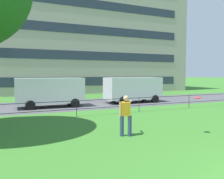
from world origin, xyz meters
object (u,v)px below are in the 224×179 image
(panel_van_left, at_px, (50,91))
(panel_van_right, at_px, (133,88))
(person_thrower, at_px, (126,114))
(frisbee, at_px, (197,98))
(apartment_building_background, at_px, (83,25))

(panel_van_left, bearing_deg, panel_van_right, 0.12)
(person_thrower, bearing_deg, panel_van_left, 98.06)
(frisbee, bearing_deg, person_thrower, 161.04)
(person_thrower, distance_m, apartment_building_background, 28.02)
(panel_van_left, relative_size, panel_van_right, 1.01)
(frisbee, distance_m, apartment_building_background, 28.24)
(frisbee, distance_m, panel_van_left, 11.61)
(person_thrower, height_order, frisbee, person_thrower)
(apartment_building_background, bearing_deg, frisbee, -97.23)
(person_thrower, distance_m, panel_van_right, 11.46)
(panel_van_left, xyz_separation_m, apartment_building_background, (7.64, 15.95, 8.66))
(apartment_building_background, bearing_deg, panel_van_right, -91.36)
(panel_van_left, bearing_deg, apartment_building_background, 64.42)
(panel_van_right, height_order, apartment_building_background, apartment_building_background)
(person_thrower, height_order, panel_van_left, panel_van_left)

